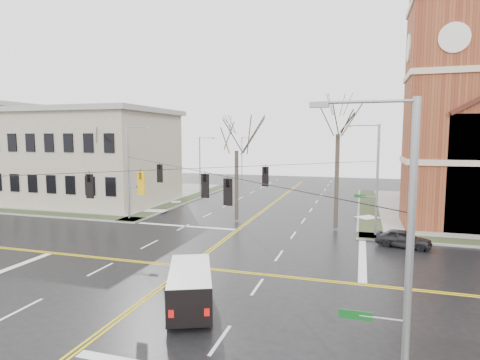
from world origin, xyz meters
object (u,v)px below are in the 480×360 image
(signal_pole_nw, at_px, (129,170))
(tree_ne, at_px, (338,127))
(signal_pole_ne, at_px, (375,176))
(streetlight_north_a, at_px, (201,164))
(tree_nw_near, at_px, (237,146))
(signal_pole_se, at_px, (402,260))
(streetlight_north_b, at_px, (243,157))
(tree_nw_far, at_px, (111,138))
(parked_car_a, at_px, (404,238))
(cargo_van, at_px, (190,284))

(signal_pole_nw, height_order, tree_ne, tree_ne)
(signal_pole_ne, height_order, streetlight_north_a, signal_pole_ne)
(streetlight_north_a, xyz_separation_m, tree_nw_near, (9.50, -14.11, 2.79))
(tree_nw_near, distance_m, tree_ne, 9.56)
(signal_pole_se, height_order, tree_ne, tree_ne)
(streetlight_north_b, bearing_deg, tree_ne, -61.61)
(signal_pole_ne, distance_m, tree_nw_near, 12.91)
(tree_nw_near, bearing_deg, signal_pole_nw, -166.79)
(tree_nw_far, distance_m, tree_nw_near, 13.76)
(parked_car_a, height_order, tree_nw_far, tree_nw_far)
(signal_pole_nw, bearing_deg, streetlight_north_b, 88.95)
(cargo_van, xyz_separation_m, tree_nw_far, (-17.45, 19.26, 6.86))
(cargo_van, height_order, tree_nw_near, tree_nw_near)
(streetlight_north_a, distance_m, tree_ne, 24.48)
(cargo_van, bearing_deg, signal_pole_ne, 39.73)
(signal_pole_nw, xyz_separation_m, tree_nw_far, (-3.57, 2.32, 3.05))
(signal_pole_ne, height_order, signal_pole_se, same)
(signal_pole_nw, bearing_deg, tree_ne, 4.59)
(streetlight_north_a, height_order, tree_nw_near, tree_nw_near)
(streetlight_north_a, height_order, parked_car_a, streetlight_north_a)
(signal_pole_nw, relative_size, tree_nw_near, 0.90)
(signal_pole_ne, height_order, tree_nw_far, tree_nw_far)
(streetlight_north_b, bearing_deg, cargo_van, -76.11)
(tree_nw_far, bearing_deg, tree_ne, -1.87)
(tree_ne, bearing_deg, tree_nw_far, 178.13)
(signal_pole_ne, distance_m, tree_nw_far, 26.49)
(signal_pole_se, distance_m, parked_car_a, 20.86)
(signal_pole_se, xyz_separation_m, parked_car_a, (2.08, 20.30, -4.29))
(streetlight_north_a, xyz_separation_m, tree_ne, (18.88, -14.93, 4.46))
(signal_pole_se, height_order, parked_car_a, signal_pole_se)
(signal_pole_nw, relative_size, cargo_van, 1.68)
(parked_car_a, bearing_deg, tree_nw_near, 85.19)
(streetlight_north_b, distance_m, cargo_van, 55.15)
(signal_pole_ne, bearing_deg, streetlight_north_b, 121.05)
(signal_pole_nw, bearing_deg, tree_nw_near, 13.21)
(signal_pole_se, relative_size, cargo_van, 1.68)
(signal_pole_nw, height_order, streetlight_north_a, signal_pole_nw)
(tree_ne, bearing_deg, streetlight_north_b, 118.39)
(signal_pole_ne, xyz_separation_m, signal_pole_nw, (-22.64, 0.00, 0.00))
(tree_ne, bearing_deg, streetlight_north_a, 141.67)
(signal_pole_nw, height_order, streetlight_north_b, signal_pole_nw)
(tree_ne, bearing_deg, signal_pole_nw, -175.41)
(signal_pole_nw, height_order, parked_car_a, signal_pole_nw)
(streetlight_north_a, distance_m, tree_nw_near, 17.24)
(parked_car_a, height_order, tree_ne, tree_ne)
(streetlight_north_a, bearing_deg, signal_pole_nw, -92.32)
(streetlight_north_b, relative_size, tree_ne, 0.65)
(signal_pole_ne, distance_m, parked_car_a, 5.47)
(streetlight_north_b, distance_m, tree_nw_near, 35.52)
(tree_nw_near, xyz_separation_m, tree_ne, (9.38, -0.82, 1.67))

